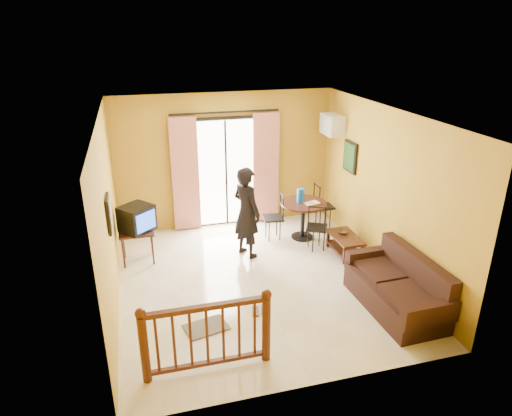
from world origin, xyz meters
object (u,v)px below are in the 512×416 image
object	(u,v)px
dining_table	(303,210)
sofa	(399,289)
television	(137,218)
standing_person	(247,212)
coffee_table	(345,242)

from	to	relation	value
dining_table	sofa	distance (m)	2.77
television	standing_person	distance (m)	1.95
coffee_table	sofa	xyz separation A→B (m)	(0.01, -1.83, 0.08)
sofa	standing_person	xyz separation A→B (m)	(-1.79, 2.29, 0.53)
coffee_table	dining_table	bearing A→B (deg)	120.78
television	coffee_table	bearing A→B (deg)	-51.06
standing_person	television	bearing A→B (deg)	53.43
dining_table	sofa	bearing A→B (deg)	-78.97
television	dining_table	distance (m)	3.21
dining_table	standing_person	xyz separation A→B (m)	(-1.26, -0.42, 0.25)
dining_table	standing_person	distance (m)	1.35
television	sofa	bearing A→B (deg)	-74.50
dining_table	sofa	size ratio (longest dim) A/B	0.50
sofa	dining_table	bearing A→B (deg)	99.18
television	standing_person	bearing A→B (deg)	-47.91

